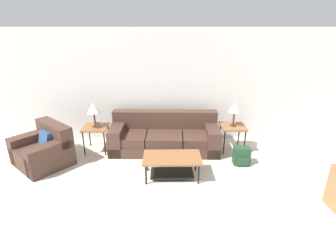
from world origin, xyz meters
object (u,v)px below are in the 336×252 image
at_px(couch, 165,137).
at_px(backpack, 242,156).
at_px(side_table_right, 233,128).
at_px(table_lamp_right, 235,108).
at_px(side_table_left, 96,129).
at_px(armchair, 44,150).
at_px(coffee_table, 172,162).
at_px(table_lamp_left, 93,108).

bearing_deg(couch, backpack, -24.97).
xyz_separation_m(side_table_right, table_lamp_right, (-0.00, -0.00, 0.47)).
xyz_separation_m(side_table_right, backpack, (0.04, -0.67, -0.34)).
relative_size(side_table_left, backpack, 1.56).
relative_size(armchair, side_table_right, 2.37).
bearing_deg(armchair, backpack, -1.56).
bearing_deg(armchair, couch, 14.13).
relative_size(coffee_table, backpack, 2.85).
distance_m(armchair, side_table_right, 3.99).
height_order(couch, backpack, couch).
xyz_separation_m(side_table_left, backpack, (3.06, -0.67, -0.34)).
distance_m(armchair, table_lamp_right, 4.04).
bearing_deg(side_table_right, armchair, -171.92).
distance_m(side_table_left, backpack, 3.15).
bearing_deg(armchair, table_lamp_left, 31.09).
bearing_deg(table_lamp_right, side_table_left, 180.00).
height_order(armchair, side_table_right, armchair).
bearing_deg(table_lamp_left, backpack, -12.32).
height_order(table_lamp_left, table_lamp_right, same).
height_order(side_table_right, table_lamp_left, table_lamp_left).
height_order(table_lamp_left, backpack, table_lamp_left).
bearing_deg(couch, armchair, -165.87).
bearing_deg(side_table_left, table_lamp_right, -0.00).
distance_m(side_table_right, table_lamp_right, 0.47).
xyz_separation_m(couch, backpack, (1.55, -0.72, -0.12)).
distance_m(couch, table_lamp_right, 1.66).
bearing_deg(couch, table_lamp_right, -2.05).
distance_m(couch, side_table_left, 1.53).
relative_size(armchair, coffee_table, 1.30).
height_order(side_table_left, backpack, side_table_left).
height_order(coffee_table, table_lamp_left, table_lamp_left).
xyz_separation_m(side_table_left, side_table_right, (3.01, 0.00, 0.00)).
relative_size(armchair, table_lamp_left, 2.52).
bearing_deg(side_table_right, side_table_left, 180.00).
relative_size(table_lamp_left, backpack, 1.47).
bearing_deg(coffee_table, table_lamp_left, 145.64).
distance_m(side_table_left, side_table_right, 3.01).
bearing_deg(table_lamp_right, table_lamp_left, 180.00).
distance_m(armchair, table_lamp_left, 1.29).
xyz_separation_m(armchair, side_table_left, (0.93, 0.56, 0.23)).
bearing_deg(armchair, side_table_right, 8.08).
distance_m(table_lamp_left, table_lamp_right, 3.01).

